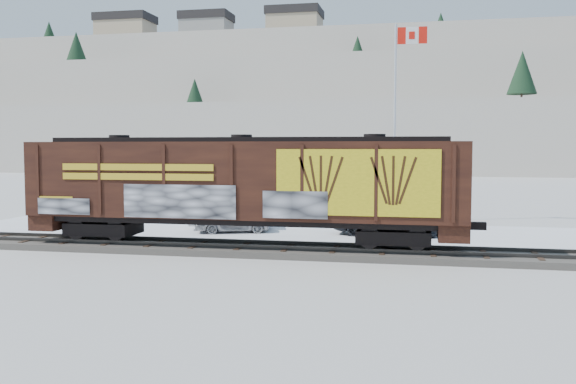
% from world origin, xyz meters
% --- Properties ---
extents(ground, '(500.00, 500.00, 0.00)m').
position_xyz_m(ground, '(0.00, 0.00, 0.00)').
color(ground, white).
rests_on(ground, ground).
extents(rail_track, '(50.00, 3.40, 0.43)m').
position_xyz_m(rail_track, '(0.00, 0.00, 0.15)').
color(rail_track, '#59544C').
rests_on(rail_track, ground).
extents(parking_strip, '(40.00, 8.00, 0.03)m').
position_xyz_m(parking_strip, '(0.00, 7.50, 0.01)').
color(parking_strip, white).
rests_on(parking_strip, ground).
extents(hillside, '(360.00, 110.00, 93.00)m').
position_xyz_m(hillside, '(-0.05, 139.79, 14.37)').
color(hillside, white).
rests_on(hillside, ground).
extents(hopper_railcar, '(18.91, 3.06, 4.53)m').
position_xyz_m(hopper_railcar, '(-2.08, -0.01, 2.96)').
color(hopper_railcar, black).
rests_on(hopper_railcar, rail_track).
extents(flagpole, '(2.30, 0.90, 11.89)m').
position_xyz_m(flagpole, '(3.96, 12.91, 4.42)').
color(flagpole, silver).
rests_on(flagpole, ground).
extents(car_silver, '(4.27, 2.81, 1.35)m').
position_xyz_m(car_silver, '(-4.30, 5.88, 0.71)').
color(car_silver, '#ACAEB3').
rests_on(car_silver, parking_strip).
extents(car_white, '(5.01, 2.85, 1.56)m').
position_xyz_m(car_white, '(-4.79, 7.24, 0.81)').
color(car_white, silver).
rests_on(car_white, parking_strip).
extents(car_dark, '(5.47, 2.28, 1.58)m').
position_xyz_m(car_dark, '(3.77, 6.55, 0.82)').
color(car_dark, black).
rests_on(car_dark, parking_strip).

